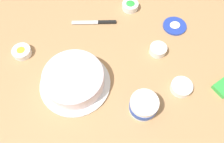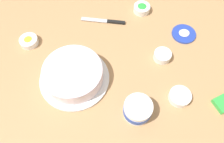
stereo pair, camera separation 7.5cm
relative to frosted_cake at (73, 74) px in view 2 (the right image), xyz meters
The scene contains 9 objects.
ground_plane 0.27m from the frosted_cake, ahead, with size 1.54×1.54×0.00m, color tan.
frosted_cake is the anchor object (origin of this frame).
frosting_tub 0.32m from the frosted_cake, 47.13° to the right, with size 0.12×0.12×0.08m.
frosting_tub_lid 0.60m from the frosted_cake, ahead, with size 0.12×0.12×0.02m.
spreading_knife 0.38m from the frosted_cake, 50.11° to the left, with size 0.22×0.12×0.01m.
sprinkle_bowl_orange 0.47m from the frosted_cake, 28.43° to the right, with size 0.09×0.09×0.03m.
sprinkle_bowl_green 0.54m from the frosted_cake, 34.70° to the left, with size 0.09×0.09×0.04m.
sprinkle_bowl_pink 0.43m from the frosted_cake, ahead, with size 0.08×0.08×0.04m.
sprinkle_bowl_yellow 0.32m from the frosted_cake, 122.61° to the left, with size 0.09×0.09×0.03m.
Camera 2 is at (-0.24, -0.46, 0.93)m, focal length 36.26 mm.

